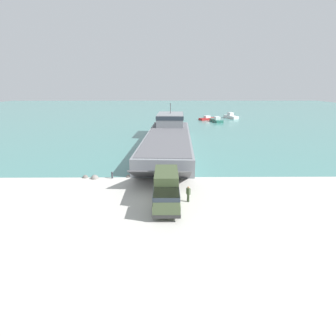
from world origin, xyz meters
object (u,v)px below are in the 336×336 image
at_px(soldier_on_ramp, 188,193).
at_px(landing_craft, 169,135).
at_px(military_truck, 166,189).
at_px(moored_boat_c, 208,118).
at_px(moored_boat_a, 217,120).
at_px(mooring_bollard, 112,175).
at_px(moored_boat_b, 231,116).

bearing_deg(soldier_on_ramp, landing_craft, 57.15).
bearing_deg(landing_craft, military_truck, -88.11).
height_order(military_truck, moored_boat_c, military_truck).
height_order(moored_boat_a, mooring_bollard, moored_boat_a).
relative_size(soldier_on_ramp, mooring_bollard, 1.93).
xyz_separation_m(moored_boat_c, mooring_bollard, (-22.07, -60.85, -0.00)).
bearing_deg(moored_boat_a, mooring_bollard, -123.39).
bearing_deg(soldier_on_ramp, moored_boat_c, 43.12).
bearing_deg(moored_boat_b, military_truck, 51.23).
bearing_deg(moored_boat_b, soldier_on_ramp, 52.74).
bearing_deg(moored_boat_b, moored_boat_a, 33.39).
distance_m(moored_boat_a, mooring_bollard, 60.37).
distance_m(landing_craft, mooring_bollard, 22.20).
bearing_deg(moored_boat_a, moored_boat_c, 100.29).
xyz_separation_m(landing_craft, mooring_bollard, (-7.69, -20.77, -1.40)).
xyz_separation_m(military_truck, moored_boat_b, (24.10, 73.06, -0.94)).
xyz_separation_m(landing_craft, military_truck, (-0.57, -28.69, -0.24)).
height_order(moored_boat_b, mooring_bollard, moored_boat_b).
bearing_deg(moored_boat_a, soldier_on_ramp, -113.05).
relative_size(landing_craft, moored_boat_b, 5.81).
xyz_separation_m(landing_craft, soldier_on_ramp, (1.72, -28.11, -0.89)).
height_order(moored_boat_c, mooring_bollard, moored_boat_c).
bearing_deg(military_truck, mooring_bollard, -137.89).
relative_size(landing_craft, soldier_on_ramp, 23.90).
bearing_deg(moored_boat_a, landing_craft, -125.24).
bearing_deg(moored_boat_c, moored_boat_b, 86.91).
distance_m(soldier_on_ramp, moored_boat_b, 75.68).
bearing_deg(military_truck, moored_boat_a, 165.15).
height_order(soldier_on_ramp, moored_boat_c, soldier_on_ramp).
height_order(military_truck, mooring_bollard, military_truck).
height_order(soldier_on_ramp, moored_boat_a, moored_boat_a).
height_order(landing_craft, moored_boat_a, landing_craft).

